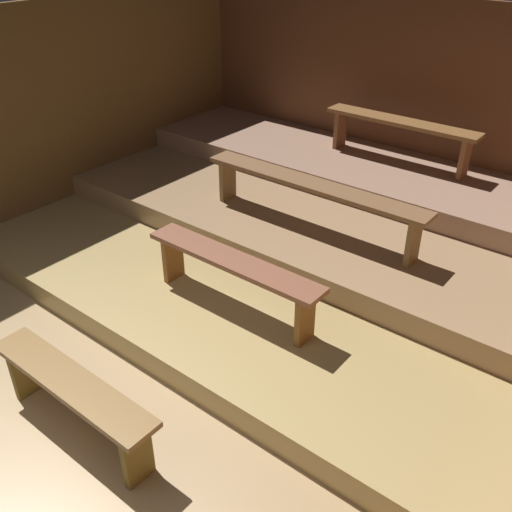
% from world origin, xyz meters
% --- Properties ---
extents(ground, '(6.45, 6.20, 0.08)m').
position_xyz_m(ground, '(0.00, 2.70, -0.04)').
color(ground, tan).
extents(wall_back, '(6.45, 0.06, 2.33)m').
position_xyz_m(wall_back, '(0.00, 5.43, 1.16)').
color(wall_back, brown).
rests_on(wall_back, ground).
extents(wall_left, '(0.06, 6.20, 2.33)m').
position_xyz_m(wall_left, '(-2.86, 2.70, 1.16)').
color(wall_left, brown).
rests_on(wall_left, ground).
extents(platform_lower, '(5.65, 4.02, 0.22)m').
position_xyz_m(platform_lower, '(0.00, 3.39, 0.11)').
color(platform_lower, tan).
rests_on(platform_lower, ground).
extents(platform_middle, '(5.65, 2.64, 0.22)m').
position_xyz_m(platform_middle, '(0.00, 4.08, 0.33)').
color(platform_middle, '#A27E59').
rests_on(platform_middle, platform_lower).
extents(platform_upper, '(5.65, 1.30, 0.22)m').
position_xyz_m(platform_upper, '(0.00, 4.75, 0.56)').
color(platform_upper, '#A47D65').
rests_on(platform_upper, platform_middle).
extents(bench_floor_center, '(1.45, 0.26, 0.47)m').
position_xyz_m(bench_floor_center, '(0.00, 0.71, 0.36)').
color(bench_floor_center, brown).
rests_on(bench_floor_center, ground).
extents(bench_lower_center, '(1.65, 0.26, 0.47)m').
position_xyz_m(bench_lower_center, '(0.08, 2.23, 0.59)').
color(bench_lower_center, brown).
rests_on(bench_lower_center, platform_lower).
extents(bench_middle_center, '(2.33, 0.26, 0.47)m').
position_xyz_m(bench_middle_center, '(0.01, 3.45, 0.83)').
color(bench_middle_center, brown).
rests_on(bench_middle_center, platform_middle).
extents(bench_upper_center, '(1.73, 0.26, 0.47)m').
position_xyz_m(bench_upper_center, '(0.12, 5.01, 1.04)').
color(bench_upper_center, brown).
rests_on(bench_upper_center, platform_upper).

